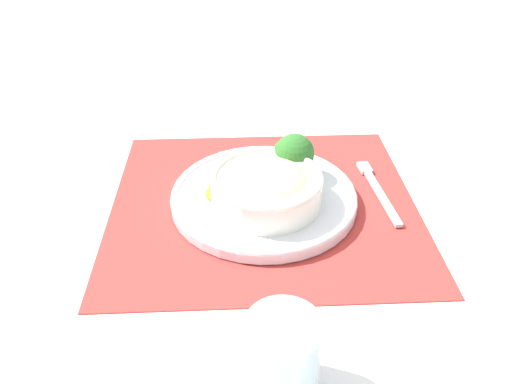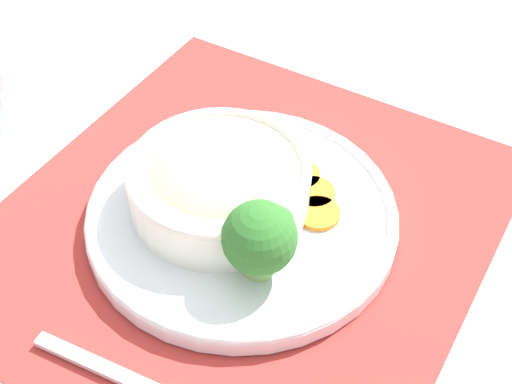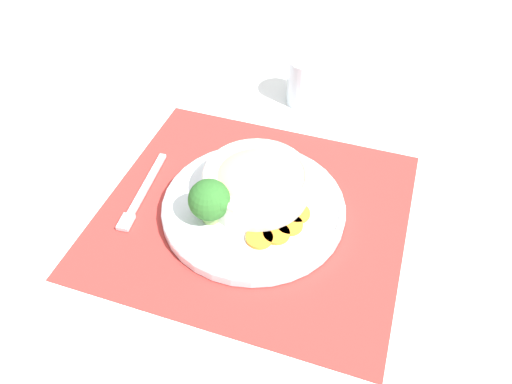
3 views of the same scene
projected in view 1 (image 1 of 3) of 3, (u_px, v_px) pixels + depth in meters
The scene contains 11 objects.
ground_plane at pixel (264, 204), 0.81m from camera, with size 4.00×4.00×0.00m, color white.
placemat at pixel (264, 203), 0.81m from camera, with size 0.53×0.49×0.00m.
plate at pixel (264, 196), 0.80m from camera, with size 0.30×0.30×0.02m.
bowl at pixel (269, 186), 0.76m from camera, with size 0.17×0.17×0.06m.
broccoli_floret at pixel (294, 154), 0.82m from camera, with size 0.07×0.07×0.08m.
carrot_slice_near at pixel (243, 171), 0.85m from camera, with size 0.04×0.04×0.01m.
carrot_slice_middle at pixel (230, 176), 0.83m from camera, with size 0.04×0.04×0.01m.
carrot_slice_far at pixel (222, 184), 0.81m from camera, with size 0.04×0.04×0.01m.
carrot_slice_extra at pixel (219, 194), 0.79m from camera, with size 0.04×0.04×0.01m.
water_glass at pixel (282, 360), 0.51m from camera, with size 0.08×0.08×0.10m.
fork at pixel (375, 185), 0.84m from camera, with size 0.02×0.18×0.01m.
Camera 1 is at (-0.11, -0.64, 0.48)m, focal length 35.00 mm.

